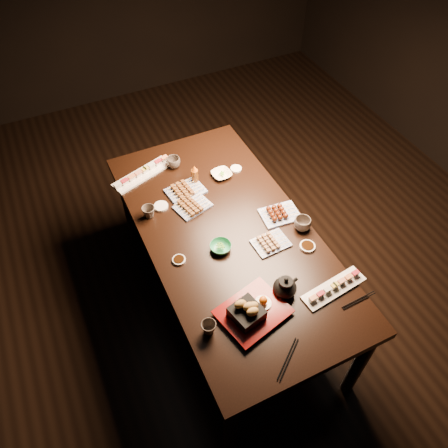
{
  "coord_description": "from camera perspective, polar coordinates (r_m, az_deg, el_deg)",
  "views": [
    {
      "loc": [
        -1.06,
        -1.73,
        2.63
      ],
      "look_at": [
        -0.36,
        -0.26,
        0.77
      ],
      "focal_mm": 35.0,
      "sensor_mm": 36.0,
      "label": 1
    }
  ],
  "objects": [
    {
      "name": "edamame_bowl_green",
      "position": [
        2.36,
        -0.45,
        -3.04
      ],
      "size": [
        0.13,
        0.13,
        0.04
      ],
      "primitive_type": "imported",
      "rotation": [
        0.0,
        0.0,
        -0.13
      ],
      "color": "#339C65",
      "rests_on": "dining_table"
    },
    {
      "name": "sauce_dish_nw",
      "position": [
        2.6,
        -8.23,
        2.3
      ],
      "size": [
        0.1,
        0.1,
        0.01
      ],
      "primitive_type": "cylinder",
      "rotation": [
        0.0,
        0.0,
        0.24
      ],
      "color": "white",
      "rests_on": "dining_table"
    },
    {
      "name": "sauce_dish_se",
      "position": [
        2.42,
        10.83,
        -2.89
      ],
      "size": [
        0.11,
        0.11,
        0.02
      ],
      "primitive_type": "cylinder",
      "rotation": [
        0.0,
        0.0,
        0.32
      ],
      "color": "white",
      "rests_on": "dining_table"
    },
    {
      "name": "chopsticks_near",
      "position": [
        2.07,
        8.35,
        -17.01
      ],
      "size": [
        0.19,
        0.15,
        0.01
      ],
      "primitive_type": null,
      "rotation": [
        0.0,
        0.0,
        0.65
      ],
      "color": "black",
      "rests_on": "dining_table"
    },
    {
      "name": "yakitori_plate_left",
      "position": [
        2.66,
        -5.06,
        4.63
      ],
      "size": [
        0.24,
        0.19,
        0.06
      ],
      "primitive_type": null,
      "rotation": [
        0.0,
        0.0,
        0.14
      ],
      "color": "#828EB6",
      "rests_on": "dining_table"
    },
    {
      "name": "sauce_dish_east",
      "position": [
        2.82,
        1.58,
        7.22
      ],
      "size": [
        0.1,
        0.1,
        0.01
      ],
      "primitive_type": "cylinder",
      "rotation": [
        0.0,
        0.0,
        0.49
      ],
      "color": "white",
      "rests_on": "dining_table"
    },
    {
      "name": "sushi_platter_far",
      "position": [
        2.81,
        -10.68,
        6.62
      ],
      "size": [
        0.41,
        0.23,
        0.05
      ],
      "primitive_type": null,
      "rotation": [
        0.0,
        0.0,
        3.47
      ],
      "color": "white",
      "rests_on": "dining_table"
    },
    {
      "name": "teacup_far_right",
      "position": [
        2.84,
        -6.61,
        8.0
      ],
      "size": [
        0.1,
        0.1,
        0.07
      ],
      "primitive_type": "imported",
      "rotation": [
        0.0,
        0.0,
        0.16
      ],
      "color": "#4B4139",
      "rests_on": "dining_table"
    },
    {
      "name": "ground",
      "position": [
        3.32,
        3.67,
        -3.71
      ],
      "size": [
        5.0,
        5.0,
        0.0
      ],
      "primitive_type": "plane",
      "color": "black",
      "rests_on": "ground"
    },
    {
      "name": "dining_table",
      "position": [
        2.75,
        0.45,
        -6.14
      ],
      "size": [
        1.09,
        1.89,
        0.75
      ],
      "primitive_type": "cube",
      "rotation": [
        0.0,
        0.0,
        0.11
      ],
      "color": "black",
      "rests_on": "ground"
    },
    {
      "name": "tempura_tray",
      "position": [
        2.11,
        3.86,
        -10.83
      ],
      "size": [
        0.37,
        0.32,
        0.12
      ],
      "primitive_type": null,
      "rotation": [
        0.0,
        0.0,
        0.24
      ],
      "color": "black",
      "rests_on": "dining_table"
    },
    {
      "name": "sauce_dish_west",
      "position": [
        2.34,
        -5.9,
        -4.68
      ],
      "size": [
        0.08,
        0.08,
        0.01
      ],
      "primitive_type": "cylinder",
      "rotation": [
        0.0,
        0.0,
        -0.12
      ],
      "color": "white",
      "rests_on": "dining_table"
    },
    {
      "name": "condiment_bottle",
      "position": [
        2.7,
        -3.84,
        6.5
      ],
      "size": [
        0.05,
        0.05,
        0.13
      ],
      "primitive_type": "cylinder",
      "rotation": [
        0.0,
        0.0,
        0.08
      ],
      "color": "#69360E",
      "rests_on": "dining_table"
    },
    {
      "name": "teacup_far_left",
      "position": [
        2.54,
        -9.8,
        1.55
      ],
      "size": [
        0.09,
        0.09,
        0.07
      ],
      "primitive_type": "imported",
      "rotation": [
        0.0,
        0.0,
        -0.23
      ],
      "color": "#4B4139",
      "rests_on": "dining_table"
    },
    {
      "name": "teapot",
      "position": [
        2.19,
        7.99,
        -8.01
      ],
      "size": [
        0.16,
        0.16,
        0.12
      ],
      "primitive_type": null,
      "rotation": [
        0.0,
        0.0,
        0.14
      ],
      "color": "black",
      "rests_on": "dining_table"
    },
    {
      "name": "teacup_mid_right",
      "position": [
        2.48,
        10.19,
        0.01
      ],
      "size": [
        0.11,
        0.11,
        0.08
      ],
      "primitive_type": "imported",
      "rotation": [
        0.0,
        0.0,
        -0.14
      ],
      "color": "#4B4139",
      "rests_on": "dining_table"
    },
    {
      "name": "tsukune_plate",
      "position": [
        2.54,
        7.34,
        1.54
      ],
      "size": [
        0.23,
        0.18,
        0.06
      ],
      "primitive_type": null,
      "rotation": [
        0.0,
        0.0,
        -0.1
      ],
      "color": "#828EB6",
      "rests_on": "dining_table"
    },
    {
      "name": "chopsticks_se",
      "position": [
        2.29,
        17.18,
        -9.49
      ],
      "size": [
        0.2,
        0.03,
        0.01
      ],
      "primitive_type": null,
      "rotation": [
        0.0,
        0.0,
        0.04
      ],
      "color": "black",
      "rests_on": "dining_table"
    },
    {
      "name": "yakitori_plate_right",
      "position": [
        2.39,
        6.16,
        -2.24
      ],
      "size": [
        0.2,
        0.15,
        0.05
      ],
      "primitive_type": null,
      "rotation": [
        0.0,
        0.0,
        0.05
      ],
      "color": "#828EB6",
      "rests_on": "dining_table"
    },
    {
      "name": "teacup_near_left",
      "position": [
        2.08,
        -2.01,
        -13.39
      ],
      "size": [
        0.09,
        0.09,
        0.07
      ],
      "primitive_type": "imported",
      "rotation": [
        0.0,
        0.0,
        -0.31
      ],
      "color": "#4B4139",
      "rests_on": "dining_table"
    },
    {
      "name": "edamame_bowl_cream",
      "position": [
        2.77,
        -0.33,
        6.49
      ],
      "size": [
        0.13,
        0.13,
        0.03
      ],
      "primitive_type": "imported",
      "rotation": [
        0.0,
        0.0,
        0.09
      ],
      "color": "#F7E6CA",
      "rests_on": "dining_table"
    },
    {
      "name": "sushi_platter_near",
      "position": [
        2.28,
        14.2,
        -7.93
      ],
      "size": [
        0.37,
        0.14,
        0.04
      ],
      "primitive_type": null,
      "rotation": [
        0.0,
        0.0,
        0.12
      ],
      "color": "white",
      "rests_on": "dining_table"
    },
    {
      "name": "yakitori_plate_center",
      "position": [
        2.57,
        -4.13,
        2.6
      ],
      "size": [
        0.23,
        0.19,
        0.05
      ],
      "primitive_type": null,
      "rotation": [
        0.0,
        0.0,
        0.26
      ],
      "color": "#828EB6",
      "rests_on": "dining_table"
    }
  ]
}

